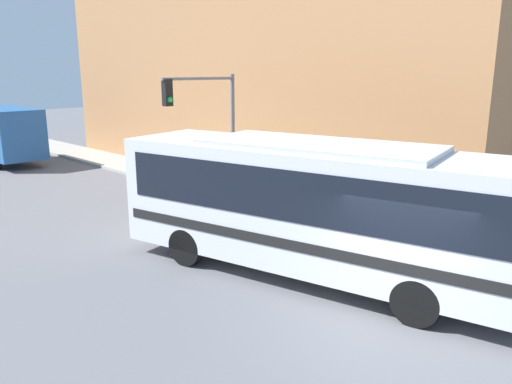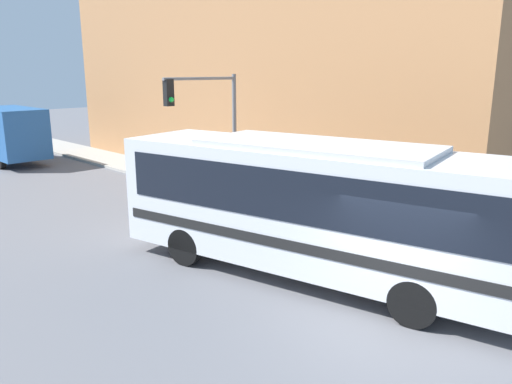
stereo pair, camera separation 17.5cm
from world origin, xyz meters
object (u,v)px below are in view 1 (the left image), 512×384
Objects in this scene: pedestrian_near_corner at (157,153)px; delivery_truck at (3,133)px; fire_hydrant at (346,212)px; parking_meter at (226,171)px; city_bus at (316,201)px; traffic_light_pole at (209,114)px.

delivery_truck is at bearing 116.43° from pedestrian_near_corner.
fire_hydrant is 11.39m from pedestrian_near_corner.
fire_hydrant is 0.56× the size of parking_meter.
fire_hydrant is (3.82, 1.71, -1.40)m from city_bus.
city_bus reaches higher than fire_hydrant.
city_bus is 4.41m from fire_hydrant.
traffic_light_pole reaches higher than parking_meter.
city_bus is 1.57× the size of delivery_truck.
delivery_truck is at bearing 77.14° from city_bus.
delivery_truck is 3.78× the size of pedestrian_near_corner.
parking_meter is (-0.00, 5.75, 0.53)m from fire_hydrant.
fire_hydrant is 6.25m from traffic_light_pole.
delivery_truck is 4.90× the size of parking_meter.
parking_meter is at bearing 15.39° from traffic_light_pole.
city_bus is 2.22× the size of traffic_light_pole.
pedestrian_near_corner is (0.60, 11.36, 0.51)m from fire_hydrant.
parking_meter is at bearing -75.80° from delivery_truck.
traffic_light_pole is at bearing -105.66° from pedestrian_near_corner.
pedestrian_near_corner is (4.11, -8.28, -0.61)m from delivery_truck.
parking_meter is at bearing 50.87° from city_bus.
traffic_light_pole reaches higher than delivery_truck.
parking_meter reaches higher than fire_hydrant.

